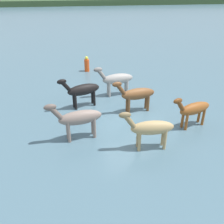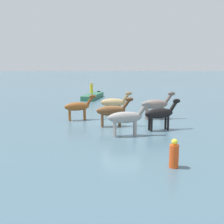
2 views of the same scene
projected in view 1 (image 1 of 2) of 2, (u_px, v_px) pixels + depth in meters
ground_plane at (128, 119)px, 12.91m from camera, size 166.38×166.38×0.00m
distant_shoreline at (86, 5)px, 58.78m from camera, size 149.74×6.00×2.40m
horse_rear_stallion at (116, 79)px, 14.97m from camera, size 2.41×0.85×1.86m
horse_dun_straggler at (78, 118)px, 10.94m from camera, size 2.46×0.92×1.90m
horse_pinto_flank at (193, 109)px, 11.86m from camera, size 2.20×1.04×1.72m
horse_mid_herd at (150, 128)px, 10.33m from camera, size 2.31×0.56×1.80m
horse_dark_mare at (137, 94)px, 13.19m from camera, size 2.35×0.82×1.81m
horse_chestnut_trailing at (82, 90)px, 13.65m from camera, size 2.31×1.11×1.81m
buoy_channel_marker at (87, 65)px, 18.95m from camera, size 0.36×0.36×1.14m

